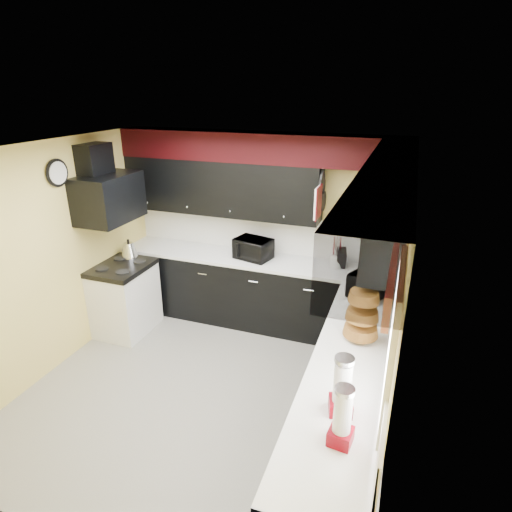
{
  "coord_description": "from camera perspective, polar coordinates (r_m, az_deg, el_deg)",
  "views": [
    {
      "loc": [
        1.75,
        -3.31,
        3.02
      ],
      "look_at": [
        0.3,
        0.73,
        1.3
      ],
      "focal_mm": 30.0,
      "sensor_mm": 36.0,
      "label": 1
    }
  ],
  "objects": [
    {
      "name": "cut_board",
      "position": [
        4.85,
        8.24,
        7.1
      ],
      "size": [
        0.03,
        0.26,
        0.35
      ],
      "primitive_type": "cube",
      "color": "white",
      "rests_on": "upper_back"
    },
    {
      "name": "splash_back",
      "position": [
        5.69,
        0.74,
        3.12
      ],
      "size": [
        3.6,
        0.02,
        0.5
      ],
      "primitive_type": "cube",
      "color": "white",
      "rests_on": "counter_back"
    },
    {
      "name": "hood",
      "position": [
        5.37,
        -19.02,
        7.35
      ],
      "size": [
        0.5,
        0.78,
        0.55
      ],
      "primitive_type": "cube",
      "color": "black",
      "rests_on": "wall_left"
    },
    {
      "name": "wall_right",
      "position": [
        3.75,
        18.26,
        -7.49
      ],
      "size": [
        0.06,
        3.6,
        2.5
      ],
      "primitive_type": "cube",
      "color": "#E0C666",
      "rests_on": "ground"
    },
    {
      "name": "cab_back",
      "position": [
        5.72,
        -0.24,
        -4.8
      ],
      "size": [
        3.6,
        0.6,
        0.9
      ],
      "primitive_type": "cube",
      "color": "black",
      "rests_on": "ground"
    },
    {
      "name": "knife_block",
      "position": [
        5.28,
        11.25,
        -0.31
      ],
      "size": [
        0.15,
        0.18,
        0.24
      ],
      "primitive_type": "cube",
      "rotation": [
        0.0,
        0.0,
        0.26
      ],
      "color": "black",
      "rests_on": "counter_back"
    },
    {
      "name": "pan_low",
      "position": [
        5.23,
        8.95,
        7.24
      ],
      "size": [
        0.03,
        0.24,
        0.42
      ],
      "primitive_type": null,
      "color": "black",
      "rests_on": "upper_back"
    },
    {
      "name": "soffit_right",
      "position": [
        3.2,
        17.15,
        8.41
      ],
      "size": [
        0.36,
        3.24,
        0.35
      ],
      "primitive_type": "cube",
      "color": "black",
      "rests_on": "wall_right"
    },
    {
      "name": "pan_mid",
      "position": [
        4.98,
        8.38,
        6.88
      ],
      "size": [
        0.03,
        0.28,
        0.46
      ],
      "primitive_type": null,
      "color": "black",
      "rests_on": "upper_back"
    },
    {
      "name": "dispenser_b",
      "position": [
        2.83,
        11.42,
        -20.4
      ],
      "size": [
        0.16,
        0.16,
        0.39
      ],
      "primitive_type": null,
      "rotation": [
        0.0,
        0.0,
        -0.12
      ],
      "color": "#67000A",
      "rests_on": "counter_right"
    },
    {
      "name": "cab_right",
      "position": [
        3.96,
        12.05,
        -19.14
      ],
      "size": [
        0.6,
        3.0,
        0.9
      ],
      "primitive_type": "cube",
      "color": "black",
      "rests_on": "ground"
    },
    {
      "name": "counter_back",
      "position": [
        5.53,
        -0.25,
        -0.45
      ],
      "size": [
        3.62,
        0.64,
        0.04
      ],
      "primitive_type": "cube",
      "color": "white",
      "rests_on": "cab_back"
    },
    {
      "name": "microwave",
      "position": [
        4.68,
        15.06,
        -3.55
      ],
      "size": [
        0.49,
        0.57,
        0.26
      ],
      "primitive_type": "imported",
      "rotation": [
        0.0,
        0.0,
        1.15
      ],
      "color": "black",
      "rests_on": "counter_right"
    },
    {
      "name": "clock",
      "position": [
        5.08,
        -25.0,
        10.01
      ],
      "size": [
        0.03,
        0.3,
        0.3
      ],
      "primitive_type": null,
      "color": "black",
      "rests_on": "wall_left"
    },
    {
      "name": "splash_right",
      "position": [
        3.78,
        18.0,
        -8.26
      ],
      "size": [
        0.02,
        3.6,
        0.5
      ],
      "primitive_type": "cube",
      "color": "white",
      "rests_on": "counter_right"
    },
    {
      "name": "ceiling",
      "position": [
        3.77,
        -8.31,
        13.75
      ],
      "size": [
        3.6,
        3.6,
        0.06
      ],
      "primitive_type": "cube",
      "color": "white",
      "rests_on": "wall_back"
    },
    {
      "name": "toaster_oven",
      "position": [
        5.46,
        -0.41,
        0.98
      ],
      "size": [
        0.53,
        0.47,
        0.26
      ],
      "primitive_type": "imported",
      "rotation": [
        0.0,
        0.0,
        -0.24
      ],
      "color": "black",
      "rests_on": "counter_back"
    },
    {
      "name": "cooktop",
      "position": [
        5.61,
        -17.52,
        -1.48
      ],
      "size": [
        0.62,
        0.77,
        0.06
      ],
      "primitive_type": "cube",
      "color": "black",
      "rests_on": "stove"
    },
    {
      "name": "pan_top",
      "position": [
        5.05,
        8.85,
        9.97
      ],
      "size": [
        0.03,
        0.22,
        0.4
      ],
      "primitive_type": null,
      "color": "black",
      "rests_on": "upper_back"
    },
    {
      "name": "stove",
      "position": [
        5.8,
        -17.01,
        -5.66
      ],
      "size": [
        0.6,
        0.75,
        0.86
      ],
      "primitive_type": "cube",
      "color": "white",
      "rests_on": "ground"
    },
    {
      "name": "dispenser_a",
      "position": [
        3.03,
        11.42,
        -16.71
      ],
      "size": [
        0.19,
        0.19,
        0.42
      ],
      "primitive_type": null,
      "rotation": [
        0.0,
        0.0,
        0.24
      ],
      "color": "#600900",
      "rests_on": "counter_right"
    },
    {
      "name": "hood_duct",
      "position": [
        5.37,
        -20.7,
        11.74
      ],
      "size": [
        0.24,
        0.4,
        0.4
      ],
      "primitive_type": "cube",
      "color": "black",
      "rests_on": "wall_left"
    },
    {
      "name": "wall_back",
      "position": [
        5.68,
        0.78,
        3.72
      ],
      "size": [
        3.6,
        0.06,
        2.5
      ],
      "primitive_type": "cube",
      "color": "#E0C666",
      "rests_on": "ground"
    },
    {
      "name": "upper_back",
      "position": [
        5.55,
        -4.74,
        9.12
      ],
      "size": [
        2.6,
        0.35,
        0.7
      ],
      "primitive_type": "cube",
      "color": "black",
      "rests_on": "wall_back"
    },
    {
      "name": "valance",
      "position": [
        2.63,
        17.62,
        -3.17
      ],
      "size": [
        0.04,
        0.88,
        0.2
      ],
      "primitive_type": "cube",
      "color": "red",
      "rests_on": "wall_right"
    },
    {
      "name": "ground",
      "position": [
        4.81,
        -6.63,
        -17.22
      ],
      "size": [
        3.6,
        3.6,
        0.0
      ],
      "primitive_type": "plane",
      "color": "gray",
      "rests_on": "ground"
    },
    {
      "name": "baskets",
      "position": [
        3.83,
        13.98,
        -7.51
      ],
      "size": [
        0.27,
        0.27,
        0.5
      ],
      "primitive_type": null,
      "color": "brown",
      "rests_on": "upper_right"
    },
    {
      "name": "wall_left",
      "position": [
        5.16,
        -25.54,
        -0.41
      ],
      "size": [
        0.06,
        3.6,
        2.5
      ],
      "primitive_type": "cube",
      "color": "#E0C666",
      "rests_on": "ground"
    },
    {
      "name": "kettle",
      "position": [
        5.82,
        -16.57,
        0.81
      ],
      "size": [
        0.28,
        0.28,
        0.19
      ],
      "primitive_type": null,
      "rotation": [
        0.0,
        0.0,
        0.39
      ],
      "color": "#B6B7BB",
      "rests_on": "cooktop"
    },
    {
      "name": "deco_plate",
      "position": [
        3.05,
        19.59,
        6.02
      ],
      "size": [
        0.03,
        0.24,
        0.24
      ],
      "primitive_type": null,
      "color": "white",
      "rests_on": "wall_right"
    },
    {
      "name": "soffit_back",
      "position": [
        5.27,
        0.18,
        14.31
      ],
      "size": [
        3.6,
        0.36,
        0.35
      ],
      "primitive_type": "cube",
      "color": "black",
      "rests_on": "wall_back"
    },
    {
      "name": "upper_right",
      "position": [
        4.38,
        17.37,
        4.71
      ],
      "size": [
        0.35,
        1.8,
        0.7
      ],
      "primitive_type": "cube",
      "color": "black",
      "rests_on": "wall_right"
    },
    {
      "name": "counter_right",
      "position": [
        3.67,
        12.63,
        -13.57
      ],
      "size": [
        0.64,
        3.02,
        0.04
      ],
      "primitive_type": "cube",
      "color": "white",
      "rests_on": "cab_right"
    },
    {
      "name": "utensil_crock",
      "position": [
        5.29,
        10.63,
        -0.7
      ],
      "size": [
        0.18,
        0.18,
        0.16
      ],
      "primitive_type": "cylinder",
      "rotation": [
        0.0,
        0.0,
        0.17
      ],
      "color": "silver",
      "rests_on": "counter_back"
    },
    {
      "name": "window",
      "position": [
        2.82,
        17.81,
        -10.71
      ],
      "size": [
        0.03,
        0.86,
        0.96
      ],
      "primitive_type": null,
      "color": "white",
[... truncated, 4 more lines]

